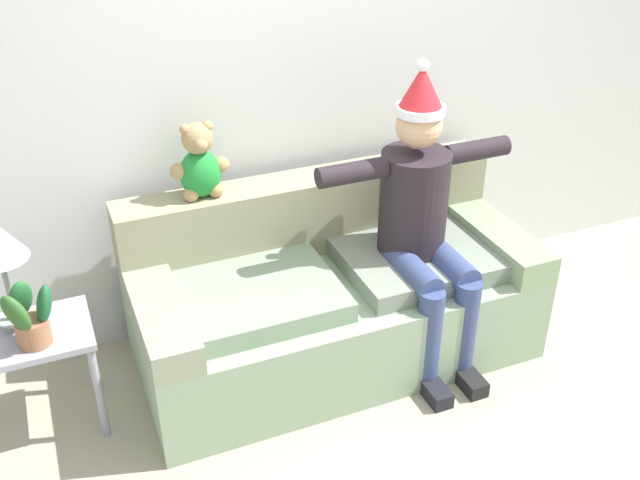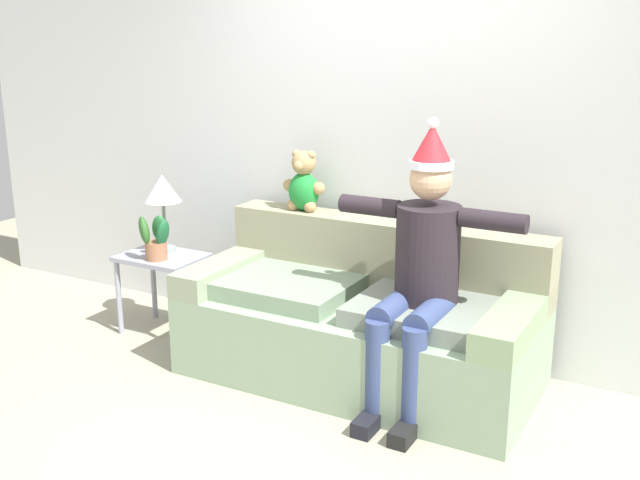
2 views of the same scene
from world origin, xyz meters
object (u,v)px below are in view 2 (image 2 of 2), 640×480
object	(u,v)px
person_seated	(421,265)
potted_plant	(156,239)
teddy_bear	(304,184)
couch	(362,321)
table_lamp	(163,192)
side_table	(163,268)

from	to	relation	value
person_seated	potted_plant	world-z (taller)	person_seated
person_seated	teddy_bear	xyz separation A→B (m)	(-0.97, 0.46, 0.26)
couch	teddy_bear	size ratio (longest dim) A/B	5.25
person_seated	teddy_bear	size ratio (longest dim) A/B	4.04
person_seated	table_lamp	xyz separation A→B (m)	(-1.89, 0.22, 0.16)
person_seated	potted_plant	distance (m)	1.83
person_seated	potted_plant	xyz separation A→B (m)	(-1.83, 0.05, -0.11)
teddy_bear	table_lamp	size ratio (longest dim) A/B	0.73
couch	table_lamp	bearing A→B (deg)	178.08
person_seated	table_lamp	bearing A→B (deg)	173.45
person_seated	table_lamp	size ratio (longest dim) A/B	2.96
teddy_bear	person_seated	bearing A→B (deg)	-25.43
teddy_bear	potted_plant	xyz separation A→B (m)	(-0.86, -0.41, -0.37)
person_seated	couch	bearing A→B (deg)	157.71
couch	teddy_bear	distance (m)	0.94
side_table	teddy_bear	bearing A→B (deg)	19.87
side_table	couch	bearing A→B (deg)	1.23
person_seated	teddy_bear	distance (m)	1.10
teddy_bear	couch	bearing A→B (deg)	-27.63
teddy_bear	table_lamp	xyz separation A→B (m)	(-0.93, -0.24, -0.10)
person_seated	side_table	xyz separation A→B (m)	(-1.86, 0.14, -0.34)
person_seated	side_table	distance (m)	1.90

